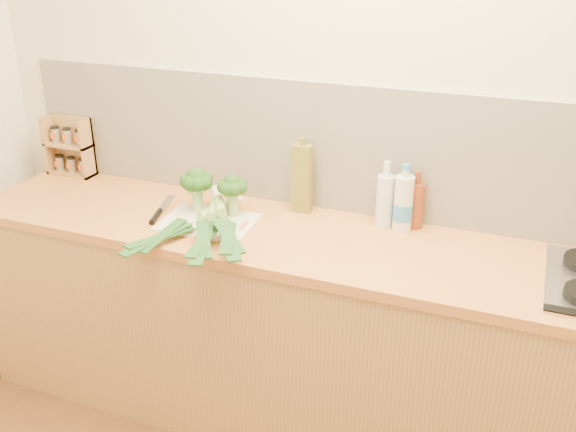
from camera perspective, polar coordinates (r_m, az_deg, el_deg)
name	(u,v)px	position (r m, az deg, el deg)	size (l,w,h in m)	color
room_shell	(366,153)	(2.62, 6.92, 5.62)	(3.50, 3.50, 3.50)	beige
counter	(338,340)	(2.69, 4.49, -10.92)	(3.20, 0.62, 0.90)	#AC8547
chopping_board	(208,222)	(2.62, -7.09, -0.57)	(0.37, 0.28, 0.01)	beige
broccoli_left	(197,182)	(2.68, -8.13, 3.03)	(0.14, 0.14, 0.19)	#94BC6E
broccoli_right	(232,188)	(2.62, -4.96, 2.54)	(0.12, 0.13, 0.18)	#94BC6E
leek_front	(198,218)	(2.60, -7.96, -0.20)	(0.21, 0.65, 0.04)	white
leek_mid	(211,218)	(2.54, -6.90, -0.22)	(0.27, 0.62, 0.04)	white
leek_back	(222,213)	(2.54, -5.90, 0.23)	(0.41, 0.59, 0.04)	white
chefs_knife	(159,213)	(2.73, -11.43, 0.24)	(0.12, 0.31, 0.02)	silver
spice_rack	(71,149)	(3.29, -18.72, 5.63)	(0.24, 0.09, 0.28)	#A27845
oil_tin	(302,178)	(2.67, 1.26, 3.38)	(0.08, 0.05, 0.32)	olive
glass_bottle	(385,200)	(2.57, 8.61, 1.41)	(0.07, 0.07, 0.27)	silver
amber_bottle	(416,204)	(2.59, 11.29, 1.04)	(0.06, 0.06, 0.24)	brown
water_bottle	(403,205)	(2.55, 10.20, 0.97)	(0.08, 0.08, 0.26)	silver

